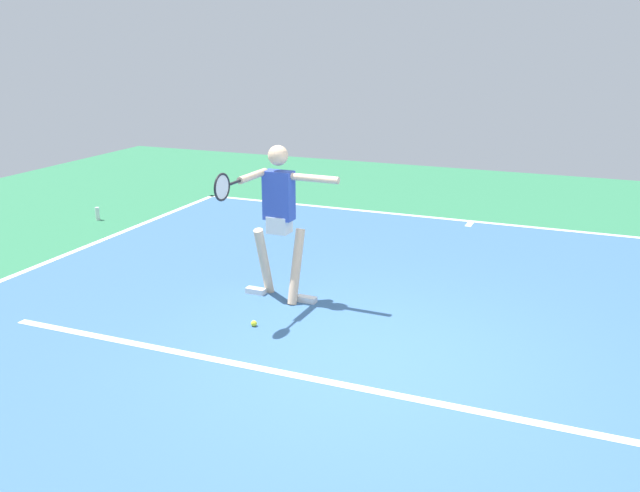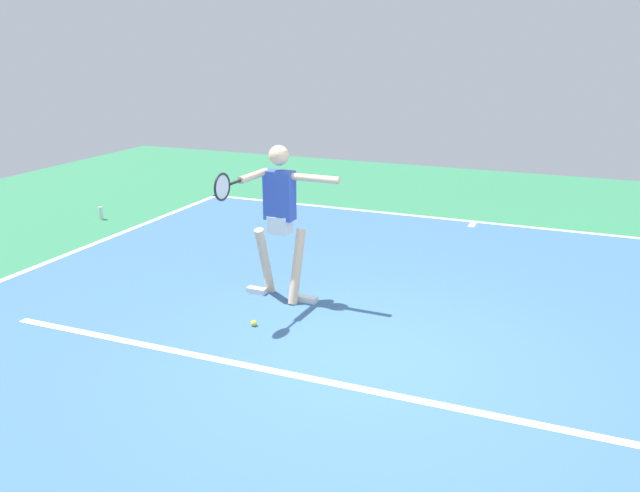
% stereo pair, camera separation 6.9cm
% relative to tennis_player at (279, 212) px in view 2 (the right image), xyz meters
% --- Properties ---
extents(ground_plane, '(20.59, 20.59, 0.00)m').
position_rel_tennis_player_xyz_m(ground_plane, '(-1.48, 1.12, -1.06)').
color(ground_plane, '#2D754C').
extents(court_surface, '(10.19, 11.18, 0.00)m').
position_rel_tennis_player_xyz_m(court_surface, '(-1.48, 1.12, -1.06)').
color(court_surface, '#38608E').
rests_on(court_surface, ground_plane).
extents(court_line_baseline_near, '(10.19, 0.10, 0.01)m').
position_rel_tennis_player_xyz_m(court_line_baseline_near, '(-1.48, -4.41, -1.06)').
color(court_line_baseline_near, white).
rests_on(court_line_baseline_near, ground_plane).
extents(court_line_service, '(7.64, 0.10, 0.01)m').
position_rel_tennis_player_xyz_m(court_line_service, '(-1.48, 1.67, -1.06)').
color(court_line_service, white).
rests_on(court_line_service, ground_plane).
extents(court_line_centre_mark, '(0.10, 0.30, 0.01)m').
position_rel_tennis_player_xyz_m(court_line_centre_mark, '(-1.48, -4.21, -1.06)').
color(court_line_centre_mark, white).
rests_on(court_line_centre_mark, ground_plane).
extents(tennis_player, '(1.20, 1.25, 1.84)m').
position_rel_tennis_player_xyz_m(tennis_player, '(0.00, 0.00, 0.00)').
color(tennis_player, beige).
rests_on(tennis_player, ground_plane).
extents(tennis_ball_centre_court, '(0.07, 0.07, 0.07)m').
position_rel_tennis_player_xyz_m(tennis_ball_centre_court, '(-0.09, 0.83, -1.03)').
color(tennis_ball_centre_court, yellow).
rests_on(tennis_ball_centre_court, ground_plane).
extents(water_bottle, '(0.07, 0.07, 0.22)m').
position_rel_tennis_player_xyz_m(water_bottle, '(4.42, -2.12, -0.95)').
color(water_bottle, white).
rests_on(water_bottle, ground_plane).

